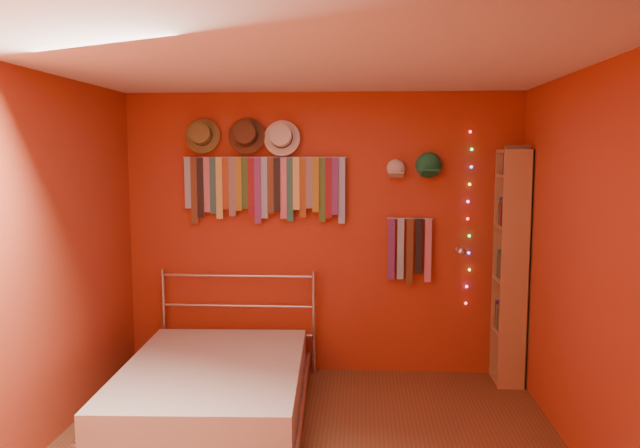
% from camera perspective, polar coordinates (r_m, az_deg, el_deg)
% --- Properties ---
extents(back_wall, '(3.50, 0.02, 2.50)m').
position_cam_1_polar(back_wall, '(5.57, 0.17, -0.91)').
color(back_wall, maroon).
rests_on(back_wall, ground).
extents(right_wall, '(0.02, 3.50, 2.50)m').
position_cam_1_polar(right_wall, '(4.07, 23.88, -4.19)').
color(right_wall, maroon).
rests_on(right_wall, ground).
extents(left_wall, '(0.02, 3.50, 2.50)m').
position_cam_1_polar(left_wall, '(4.37, -25.07, -3.56)').
color(left_wall, maroon).
rests_on(left_wall, ground).
extents(ceiling, '(3.50, 3.50, 0.02)m').
position_cam_1_polar(ceiling, '(3.82, -1.57, 14.53)').
color(ceiling, white).
rests_on(ceiling, back_wall).
extents(tie_rack, '(1.45, 0.03, 0.60)m').
position_cam_1_polar(tie_rack, '(5.52, -5.09, 3.53)').
color(tie_rack, '#B6B6BB').
rests_on(tie_rack, back_wall).
extents(small_tie_rack, '(0.40, 0.03, 0.59)m').
position_cam_1_polar(small_tie_rack, '(5.52, 8.20, -2.16)').
color(small_tie_rack, '#B6B6BB').
rests_on(small_tie_rack, back_wall).
extents(fedora_olive, '(0.31, 0.17, 0.31)m').
position_cam_1_polar(fedora_olive, '(5.59, -10.79, 8.01)').
color(fedora_olive, brown).
rests_on(fedora_olive, back_wall).
extents(fedora_brown, '(0.32, 0.18, 0.32)m').
position_cam_1_polar(fedora_brown, '(5.51, -6.79, 8.11)').
color(fedora_brown, '#4F2D1C').
rests_on(fedora_brown, back_wall).
extents(fedora_white, '(0.32, 0.17, 0.31)m').
position_cam_1_polar(fedora_white, '(5.46, -3.55, 7.95)').
color(fedora_white, silver).
rests_on(fedora_white, back_wall).
extents(cap_white, '(0.17, 0.21, 0.17)m').
position_cam_1_polar(cap_white, '(5.47, 6.95, 5.04)').
color(cap_white, silver).
rests_on(cap_white, back_wall).
extents(cap_green, '(0.20, 0.25, 0.20)m').
position_cam_1_polar(cap_green, '(5.49, 9.90, 5.30)').
color(cap_green, '#176B40').
rests_on(cap_green, back_wall).
extents(fairy_lights, '(0.05, 0.02, 1.53)m').
position_cam_1_polar(fairy_lights, '(5.58, 13.46, 0.46)').
color(fairy_lights, '#FF3333').
rests_on(fairy_lights, back_wall).
extents(reading_lamp, '(0.07, 0.31, 0.09)m').
position_cam_1_polar(reading_lamp, '(5.40, 12.74, -2.42)').
color(reading_lamp, '#B6B6BB').
rests_on(reading_lamp, back_wall).
extents(bookshelf, '(0.25, 0.34, 2.00)m').
position_cam_1_polar(bookshelf, '(5.53, 17.45, -3.70)').
color(bookshelf, '#A6774B').
rests_on(bookshelf, ground).
extents(bed, '(1.48, 1.95, 0.93)m').
position_cam_1_polar(bed, '(4.89, -9.75, -14.55)').
color(bed, '#B6B6BB').
rests_on(bed, ground).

